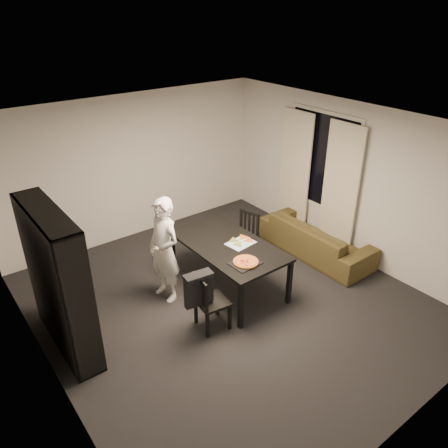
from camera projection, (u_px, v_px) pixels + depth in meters
room at (230, 224)px, 5.84m from camera, size 5.01×5.51×2.61m
window_pane at (322, 160)px, 7.51m from camera, size 0.02×1.40×1.60m
window_frame at (321, 161)px, 7.50m from camera, size 0.03×1.52×1.72m
curtain_left at (340, 190)px, 7.26m from camera, size 0.03×0.70×2.25m
curtain_right at (295, 172)px, 7.99m from camera, size 0.03×0.70×2.25m
bookshelf at (58, 282)px, 5.26m from camera, size 0.35×1.50×1.90m
dining_table at (228, 248)px, 6.48m from camera, size 1.01×1.81×0.75m
chair_left at (207, 299)px, 5.72m from camera, size 0.44×0.44×0.85m
chair_right at (246, 233)px, 7.35m from camera, size 0.48×0.48×0.83m
draped_jacket at (199, 288)px, 5.57m from camera, size 0.40×0.21×0.47m
person at (164, 250)px, 6.21m from camera, size 0.45×0.63×1.60m
baking_tray at (245, 263)px, 5.98m from camera, size 0.41×0.34×0.01m
pepperoni_pizza at (246, 262)px, 5.97m from camera, size 0.35×0.35×0.03m
kitchen_towel at (241, 243)px, 6.47m from camera, size 0.43×0.34×0.01m
pizza_slices at (241, 240)px, 6.52m from camera, size 0.42×0.37×0.01m
sofa at (316, 238)px, 7.54m from camera, size 0.80×2.05×0.60m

